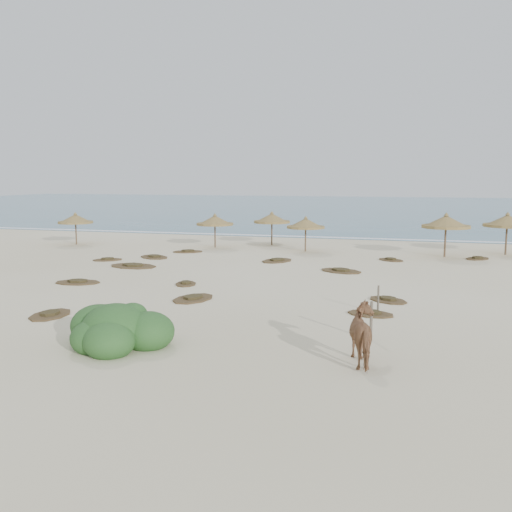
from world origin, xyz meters
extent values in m
plane|color=beige|center=(0.00, 0.00, 0.00)|extent=(160.00, 160.00, 0.00)
cube|color=#2A6180|center=(0.00, 75.00, 0.00)|extent=(200.00, 100.00, 0.01)
cube|color=white|center=(0.00, 26.00, 0.00)|extent=(70.00, 0.60, 0.01)
cylinder|color=brown|center=(-18.46, 15.95, 0.91)|extent=(0.10, 0.10, 1.82)
cylinder|color=olive|center=(-18.46, 15.95, 1.67)|extent=(3.28, 3.28, 0.16)
cone|color=olive|center=(-18.46, 15.95, 1.95)|extent=(3.17, 3.17, 0.65)
cone|color=olive|center=(-18.46, 15.95, 2.34)|extent=(0.31, 0.31, 0.19)
cylinder|color=brown|center=(-7.73, 17.04, 0.93)|extent=(0.11, 0.11, 1.85)
cylinder|color=olive|center=(-7.73, 17.04, 1.69)|extent=(3.32, 3.32, 0.16)
cone|color=olive|center=(-7.73, 17.04, 1.98)|extent=(3.21, 3.21, 0.66)
cone|color=olive|center=(-7.73, 17.04, 2.38)|extent=(0.32, 0.32, 0.19)
cylinder|color=brown|center=(-4.18, 19.63, 0.95)|extent=(0.11, 0.11, 1.89)
cylinder|color=olive|center=(-4.18, 19.63, 1.73)|extent=(2.99, 2.99, 0.16)
cone|color=olive|center=(-4.18, 19.63, 2.03)|extent=(2.89, 2.89, 0.68)
cone|color=olive|center=(-4.18, 19.63, 2.44)|extent=(0.32, 0.32, 0.20)
cylinder|color=brown|center=(-1.05, 16.69, 0.91)|extent=(0.10, 0.10, 1.82)
cylinder|color=olive|center=(-1.05, 16.69, 1.66)|extent=(3.02, 3.02, 0.16)
cone|color=olive|center=(-1.05, 16.69, 1.95)|extent=(2.92, 2.92, 0.65)
cone|color=olive|center=(-1.05, 16.69, 2.34)|extent=(0.31, 0.31, 0.19)
cylinder|color=brown|center=(8.01, 16.46, 1.06)|extent=(0.12, 0.12, 2.12)
cylinder|color=olive|center=(8.01, 16.46, 1.94)|extent=(3.11, 3.11, 0.18)
cone|color=olive|center=(8.01, 16.46, 2.28)|extent=(3.01, 3.01, 0.76)
cone|color=olive|center=(8.01, 16.46, 2.73)|extent=(0.36, 0.36, 0.22)
cylinder|color=brown|center=(11.89, 18.67, 1.05)|extent=(0.12, 0.12, 2.10)
cylinder|color=olive|center=(11.89, 18.67, 1.92)|extent=(3.31, 3.31, 0.18)
cone|color=olive|center=(11.89, 18.67, 2.25)|extent=(3.20, 3.20, 0.75)
cone|color=olive|center=(11.89, 18.67, 2.70)|extent=(0.36, 0.36, 0.22)
imported|color=#8B5E3F|center=(5.08, -6.10, 0.81)|extent=(1.44, 2.09, 1.61)
cylinder|color=brown|center=(5.03, -3.70, 0.61)|extent=(0.10, 0.10, 1.22)
cylinder|color=brown|center=(4.99, -0.02, 0.52)|extent=(0.08, 0.08, 1.04)
ellipsoid|color=#37632A|center=(-2.29, -6.58, 0.56)|extent=(2.03, 2.03, 1.52)
ellipsoid|color=#37632A|center=(-1.38, -6.28, 0.46)|extent=(1.62, 1.62, 1.22)
ellipsoid|color=#37632A|center=(-3.10, -6.18, 0.51)|extent=(1.72, 1.72, 1.29)
ellipsoid|color=#37632A|center=(-2.08, -7.29, 0.41)|extent=(1.52, 1.52, 1.14)
ellipsoid|color=#37632A|center=(-2.69, -7.09, 0.38)|extent=(1.42, 1.42, 1.06)
ellipsoid|color=#37632A|center=(-1.68, -5.67, 0.35)|extent=(1.22, 1.22, 0.91)
ellipsoid|color=#37632A|center=(-1.98, -6.08, 0.91)|extent=(0.91, 0.91, 0.68)
ellipsoid|color=#37632A|center=(-2.59, -6.48, 0.96)|extent=(0.81, 0.81, 0.61)
camera|label=1|loc=(6.34, -21.38, 5.08)|focal=40.00mm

